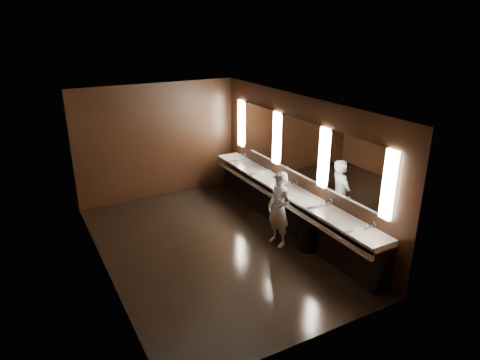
% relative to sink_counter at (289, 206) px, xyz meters
% --- Properties ---
extents(floor, '(6.00, 6.00, 0.00)m').
position_rel_sink_counter_xyz_m(floor, '(-1.79, 0.00, -0.50)').
color(floor, black).
rests_on(floor, ground).
extents(ceiling, '(4.00, 6.00, 0.02)m').
position_rel_sink_counter_xyz_m(ceiling, '(-1.79, 0.00, 2.30)').
color(ceiling, '#2D2D2B').
rests_on(ceiling, wall_back).
extents(wall_back, '(4.00, 0.02, 2.80)m').
position_rel_sink_counter_xyz_m(wall_back, '(-1.79, 3.00, 0.90)').
color(wall_back, black).
rests_on(wall_back, floor).
extents(wall_front, '(4.00, 0.02, 2.80)m').
position_rel_sink_counter_xyz_m(wall_front, '(-1.79, -3.00, 0.90)').
color(wall_front, black).
rests_on(wall_front, floor).
extents(wall_left, '(0.02, 6.00, 2.80)m').
position_rel_sink_counter_xyz_m(wall_left, '(-3.79, 0.00, 0.90)').
color(wall_left, black).
rests_on(wall_left, floor).
extents(wall_right, '(0.02, 6.00, 2.80)m').
position_rel_sink_counter_xyz_m(wall_right, '(0.21, 0.00, 0.90)').
color(wall_right, black).
rests_on(wall_right, floor).
extents(sink_counter, '(0.55, 5.40, 1.01)m').
position_rel_sink_counter_xyz_m(sink_counter, '(0.00, 0.00, 0.00)').
color(sink_counter, black).
rests_on(sink_counter, floor).
extents(mirror_band, '(0.06, 5.03, 1.15)m').
position_rel_sink_counter_xyz_m(mirror_band, '(0.19, -0.00, 1.25)').
color(mirror_band, white).
rests_on(mirror_band, wall_right).
extents(person, '(0.44, 0.60, 1.50)m').
position_rel_sink_counter_xyz_m(person, '(-0.59, -0.51, 0.25)').
color(person, '#95BADE').
rests_on(person, floor).
extents(trash_bin, '(0.44, 0.44, 0.58)m').
position_rel_sink_counter_xyz_m(trash_bin, '(-0.22, -0.98, -0.21)').
color(trash_bin, black).
rests_on(trash_bin, floor).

